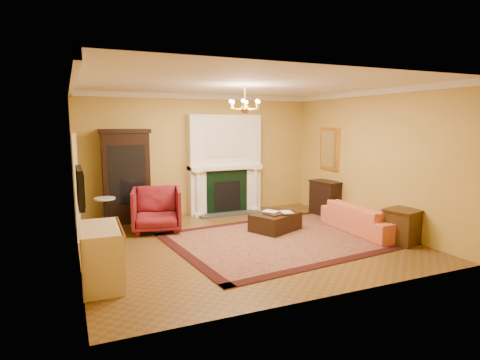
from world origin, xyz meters
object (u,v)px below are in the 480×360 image
coral_sofa (364,214)px  end_table (403,227)px  china_cabinet (126,178)px  console_table (326,199)px  wingback_armchair (157,207)px  leather_ottoman (275,222)px  pedestal_table (105,213)px  commode (101,256)px

coral_sofa → end_table: 0.94m
china_cabinet → console_table: (4.65, -1.25, -0.62)m
wingback_armchair → coral_sofa: 4.40m
wingback_armchair → leather_ottoman: size_ratio=1.04×
china_cabinet → wingback_armchair: (0.46, -1.04, -0.52)m
china_cabinet → wingback_armchair: bearing=-64.1°
china_cabinet → console_table: 4.86m
pedestal_table → console_table: (5.21, -0.41, -0.03)m
wingback_armchair → console_table: bearing=9.1°
end_table → coral_sofa: bearing=98.6°
coral_sofa → console_table: size_ratio=2.45×
wingback_armchair → pedestal_table: bearing=-178.9°
end_table → leather_ottoman: (-1.80, 1.77, -0.12)m
console_table → pedestal_table: bearing=165.5°
coral_sofa → commode: bearing=99.2°
china_cabinet → pedestal_table: china_cabinet is taller
wingback_armchair → console_table: 4.19m
commode → coral_sofa: 5.36m
china_cabinet → console_table: size_ratio=2.47×
wingback_armchair → end_table: bearing=-21.9°
china_cabinet → coral_sofa: (4.45, -2.89, -0.63)m
end_table → console_table: (0.06, 2.56, 0.10)m
china_cabinet → end_table: china_cabinet is taller
commode → leather_ottoman: (3.65, 1.53, -0.22)m
china_cabinet → end_table: size_ratio=3.26×
pedestal_table → end_table: (5.15, -2.98, -0.13)m
console_table → leather_ottoman: bearing=-166.8°
commode → coral_sofa: size_ratio=0.55×
wingback_armchair → leather_ottoman: (2.32, -1.01, -0.31)m
china_cabinet → leather_ottoman: china_cabinet is taller
pedestal_table → console_table: size_ratio=0.91×
commode → end_table: size_ratio=1.78×
console_table → end_table: bearing=-101.3°
commode → coral_sofa: (5.31, 0.69, -0.02)m
china_cabinet → commode: size_ratio=1.84×
console_table → leather_ottoman: size_ratio=0.85×
console_table → commode: bearing=-167.1°
china_cabinet → leather_ottoman: size_ratio=2.09×
china_cabinet → wingback_armchair: size_ratio=2.01×
commode → wingback_armchair: bearing=64.4°
pedestal_table → console_table: console_table is taller
china_cabinet → leather_ottoman: bearing=-34.5°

